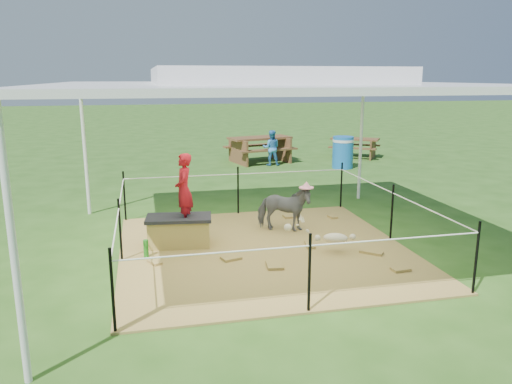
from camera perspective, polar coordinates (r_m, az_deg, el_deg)
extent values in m
plane|color=#2D5919|center=(8.21, 0.94, -6.72)|extent=(90.00, 90.00, 0.00)
cube|color=brown|center=(8.21, 0.94, -6.62)|extent=(4.60, 4.60, 0.03)
cylinder|color=silver|center=(10.67, -18.97, 4.39)|extent=(0.07, 0.07, 2.60)
cylinder|color=silver|center=(11.66, 11.89, 5.50)|extent=(0.07, 0.07, 2.60)
cylinder|color=silver|center=(4.88, -25.99, -5.95)|extent=(0.07, 0.07, 2.60)
cube|color=white|center=(7.73, 1.01, 12.04)|extent=(6.30, 6.30, 0.08)
cube|color=white|center=(7.73, 1.01, 13.15)|extent=(3.30, 3.30, 0.22)
cylinder|color=black|center=(10.02, -14.80, -0.52)|extent=(0.04, 0.04, 1.00)
cylinder|color=black|center=(10.18, -2.06, 0.13)|extent=(0.04, 0.04, 1.00)
cylinder|color=black|center=(10.82, 9.72, 0.72)|extent=(0.04, 0.04, 1.00)
cylinder|color=black|center=(7.85, -15.26, -4.28)|extent=(0.04, 0.04, 1.00)
cylinder|color=black|center=(8.85, 15.26, -2.33)|extent=(0.04, 0.04, 1.00)
cylinder|color=black|center=(5.74, -16.08, -10.87)|extent=(0.04, 0.04, 1.00)
cylinder|color=black|center=(6.02, 6.12, -9.27)|extent=(0.04, 0.04, 1.00)
cylinder|color=black|center=(7.04, 23.86, -6.99)|extent=(0.04, 0.04, 1.00)
cylinder|color=white|center=(10.11, -2.08, 2.06)|extent=(4.50, 0.02, 0.02)
cylinder|color=white|center=(5.89, 6.20, -6.12)|extent=(4.50, 0.02, 0.02)
cylinder|color=white|center=(8.76, 15.40, -0.13)|extent=(0.02, 4.50, 0.02)
cylinder|color=white|center=(7.76, -15.41, -1.81)|extent=(0.02, 4.50, 0.02)
cube|color=#A98E3D|center=(8.40, -8.77, -4.59)|extent=(1.05, 0.62, 0.44)
cube|color=black|center=(8.33, -8.83, -2.95)|extent=(1.13, 0.68, 0.06)
imported|color=#A5101A|center=(8.20, -8.27, 0.93)|extent=(0.34, 0.47, 1.20)
cylinder|color=#1D751A|center=(7.99, -12.47, -6.33)|extent=(0.09, 0.09, 0.28)
imported|color=#505055|center=(9.02, 3.18, -1.93)|extent=(1.08, 0.79, 0.83)
cylinder|color=pink|center=(8.91, 3.22, 1.02)|extent=(0.26, 0.26, 0.12)
cylinder|color=blue|center=(15.67, 9.89, 4.48)|extent=(0.70, 0.70, 0.98)
cube|color=brown|center=(16.54, 0.44, 4.87)|extent=(2.31, 1.89, 0.84)
cube|color=#53341C|center=(17.91, 11.20, 4.99)|extent=(2.01, 1.88, 0.68)
imported|color=#3786CF|center=(15.92, 1.76, 5.06)|extent=(0.63, 0.54, 1.13)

